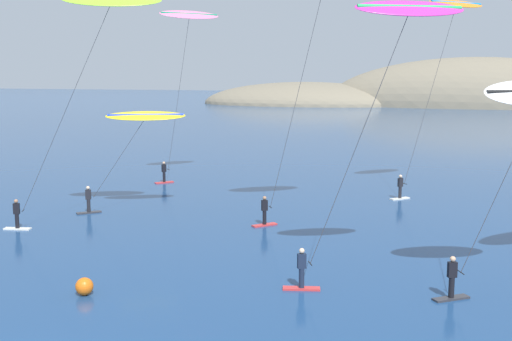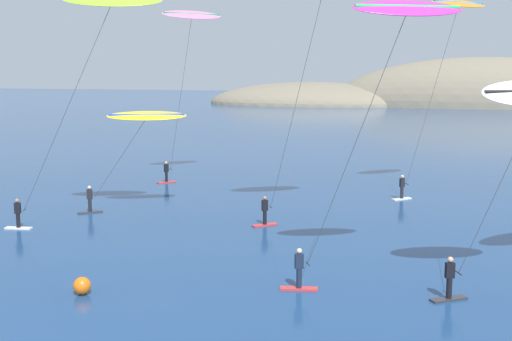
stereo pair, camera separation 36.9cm
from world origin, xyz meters
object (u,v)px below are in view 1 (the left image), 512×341
at_px(kitesurfer_pink, 187,28).
at_px(kitesurfer_orange, 451,20).
at_px(kitesurfer_magenta, 398,37).
at_px(kitesurfer_lime, 105,16).
at_px(marker_buoy, 84,286).
at_px(kitesurfer_yellow, 140,125).

distance_m(kitesurfer_pink, kitesurfer_orange, 19.78).
relative_size(kitesurfer_magenta, kitesurfer_lime, 0.88).
bearing_deg(kitesurfer_magenta, marker_buoy, -155.46).
xyz_separation_m(kitesurfer_pink, kitesurfer_yellow, (2.01, -11.65, -6.70)).
distance_m(kitesurfer_pink, kitesurfer_lime, 15.93).
bearing_deg(kitesurfer_magenta, kitesurfer_yellow, 150.47).
bearing_deg(kitesurfer_yellow, marker_buoy, -69.71).
xyz_separation_m(kitesurfer_lime, kitesurfer_orange, (17.47, 16.27, 0.59)).
bearing_deg(kitesurfer_pink, kitesurfer_yellow, -80.21).
height_order(kitesurfer_lime, kitesurfer_orange, kitesurfer_orange).
relative_size(kitesurfer_yellow, kitesurfer_orange, 0.46).
height_order(kitesurfer_magenta, marker_buoy, kitesurfer_magenta).
bearing_deg(kitesurfer_lime, kitesurfer_orange, 42.96).
bearing_deg(kitesurfer_pink, marker_buoy, -74.26).
xyz_separation_m(kitesurfer_magenta, kitesurfer_orange, (1.21, 21.55, 2.25)).
bearing_deg(kitesurfer_lime, kitesurfer_yellow, 94.07).
distance_m(kitesurfer_pink, marker_buoy, 29.62).
xyz_separation_m(kitesurfer_magenta, kitesurfer_lime, (-16.27, 5.28, 1.66)).
xyz_separation_m(kitesurfer_orange, marker_buoy, (-12.40, -26.66, -11.89)).
height_order(kitesurfer_yellow, kitesurfer_orange, kitesurfer_orange).
bearing_deg(kitesurfer_yellow, kitesurfer_magenta, -29.53).
bearing_deg(marker_buoy, kitesurfer_lime, 116.00).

